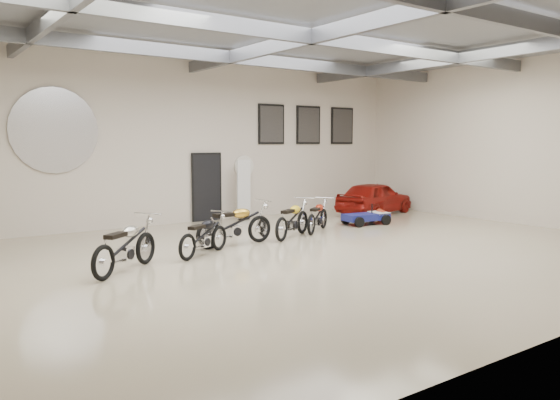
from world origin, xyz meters
TOP-DOWN VIEW (x-y plane):
  - floor at (0.00, 0.00)m, footprint 16.00×12.00m
  - ceiling at (0.00, 0.00)m, footprint 16.00×12.00m
  - back_wall at (0.00, 6.00)m, footprint 16.00×0.02m
  - right_wall at (8.00, 0.00)m, footprint 0.02×12.00m
  - ceiling_beams at (0.00, 0.00)m, footprint 15.80×11.80m
  - door at (0.50, 5.95)m, footprint 0.92×0.08m
  - logo_plaque at (-4.00, 5.95)m, footprint 2.30×0.06m
  - poster_left at (3.00, 5.96)m, footprint 1.05×0.08m
  - poster_mid at (4.60, 5.96)m, footprint 1.05×0.08m
  - poster_right at (6.20, 5.96)m, footprint 1.05×0.08m
  - oil_sign at (1.90, 5.95)m, footprint 0.72×0.10m
  - banner_stand at (1.61, 5.50)m, footprint 0.54×0.28m
  - motorcycle_silver at (-4.01, 0.65)m, footprint 2.00×1.74m
  - motorcycle_black at (-2.07, 1.17)m, footprint 1.83×1.35m
  - motorcycle_gold at (-0.94, 1.75)m, footprint 2.11×0.75m
  - motorcycle_yellow at (0.88, 1.88)m, footprint 1.97×1.47m
  - motorcycle_red at (2.01, 2.23)m, footprint 1.76×1.46m
  - go_kart at (4.18, 2.38)m, footprint 1.84×1.01m
  - vintage_car at (6.00, 4.00)m, footprint 2.11×3.57m

SIDE VIEW (x-z plane):
  - floor at x=0.00m, z-range -0.01..0.01m
  - go_kart at x=4.18m, z-range 0.00..0.64m
  - motorcycle_red at x=2.01m, z-range 0.00..0.92m
  - motorcycle_black at x=-2.07m, z-range 0.00..0.93m
  - motorcycle_yellow at x=0.88m, z-range 0.00..1.00m
  - motorcycle_silver at x=-4.01m, z-range 0.00..1.06m
  - motorcycle_gold at x=-0.94m, z-range 0.00..1.08m
  - vintage_car at x=6.00m, z-range 0.00..1.14m
  - banner_stand at x=1.61m, z-range 0.00..1.91m
  - door at x=0.50m, z-range 0.00..2.10m
  - oil_sign at x=1.90m, z-range 1.34..2.06m
  - back_wall at x=0.00m, z-range 0.00..5.00m
  - right_wall at x=8.00m, z-range 0.00..5.00m
  - logo_plaque at x=-4.00m, z-range 2.22..3.38m
  - poster_left at x=3.00m, z-range 2.42..3.78m
  - poster_mid at x=4.60m, z-range 2.42..3.78m
  - poster_right at x=6.20m, z-range 2.42..3.78m
  - ceiling_beams at x=0.00m, z-range 4.59..4.91m
  - ceiling at x=0.00m, z-range 5.00..5.00m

